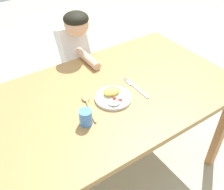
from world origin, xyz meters
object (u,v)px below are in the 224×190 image
object	(u,v)px
plate	(113,97)
spoon	(87,103)
fork	(136,87)
drinking_cup	(86,117)
person	(76,71)

from	to	relation	value
plate	spoon	bearing A→B (deg)	163.17
fork	spoon	size ratio (longest dim) A/B	1.05
plate	drinking_cup	bearing A→B (deg)	-159.15
plate	spoon	distance (m)	0.14
fork	drinking_cup	bearing A→B (deg)	104.47
plate	spoon	world-z (taller)	plate
plate	person	size ratio (longest dim) A/B	0.19
spoon	person	bearing A→B (deg)	-6.14
spoon	drinking_cup	bearing A→B (deg)	162.75
plate	drinking_cup	xyz separation A→B (m)	(-0.22, -0.08, 0.03)
drinking_cup	spoon	bearing A→B (deg)	57.94
plate	fork	size ratio (longest dim) A/B	0.87
fork	person	bearing A→B (deg)	9.77
fork	person	size ratio (longest dim) A/B	0.22
fork	person	xyz separation A→B (m)	(-0.09, 0.60, -0.19)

